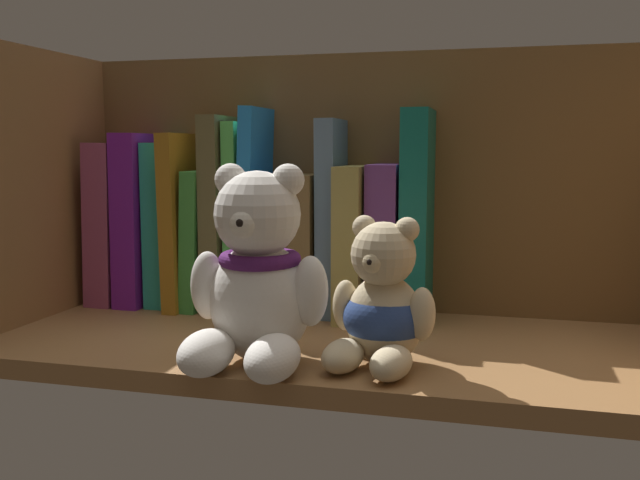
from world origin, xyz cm
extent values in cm
cube|color=olive|center=(0.00, 0.00, 1.00)|extent=(71.61, 29.67, 2.00)
cube|color=brown|center=(0.00, 15.43, 16.61)|extent=(74.01, 1.20, 33.21)
cube|color=olive|center=(-36.61, 0.00, 16.61)|extent=(1.60, 32.07, 33.21)
cube|color=#903F66|center=(-32.53, 12.32, 12.25)|extent=(4.08, 12.13, 20.59)
cube|color=#69198E|center=(-28.76, 12.32, 12.84)|extent=(3.56, 12.23, 21.72)
cube|color=teal|center=(-25.27, 12.32, 12.26)|extent=(2.99, 10.03, 20.51)
cube|color=#926219|center=(-22.48, 12.32, 12.82)|extent=(2.24, 14.13, 21.66)
cube|color=#347E33|center=(-20.19, 12.32, 10.56)|extent=(2.63, 12.54, 17.18)
cube|color=brown|center=(-17.65, 12.32, 13.86)|extent=(2.40, 11.75, 23.73)
cube|color=#4DB64B|center=(-15.30, 12.32, 13.49)|extent=(1.62, 10.07, 22.97)
cube|color=blue|center=(-13.29, 12.32, 14.34)|extent=(2.68, 11.23, 24.73)
cube|color=navy|center=(-10.30, 12.32, 10.35)|extent=(3.85, 13.73, 16.74)
cube|color=brown|center=(-6.64, 12.32, 10.39)|extent=(3.05, 11.65, 16.77)
cube|color=slate|center=(-3.66, 12.32, 13.60)|extent=(2.37, 10.10, 23.22)
cube|color=olive|center=(-0.68, 12.32, 10.91)|extent=(3.07, 14.97, 17.83)
cube|color=#5D3072|center=(2.94, 12.32, 11.02)|extent=(3.48, 12.21, 18.04)
cube|color=#105F56|center=(6.53, 12.32, 14.10)|extent=(3.04, 12.06, 24.21)
ellipsoid|color=white|center=(-5.55, -8.96, 7.60)|extent=(9.52, 8.74, 11.20)
sphere|color=white|center=(-5.56, -9.52, 15.84)|extent=(7.96, 7.96, 7.96)
sphere|color=white|center=(-8.33, -8.91, 18.94)|extent=(2.99, 2.99, 2.99)
sphere|color=white|center=(-2.76, -9.00, 18.94)|extent=(2.99, 2.99, 2.99)
sphere|color=white|center=(-5.60, -12.34, 15.36)|extent=(2.99, 2.99, 2.99)
sphere|color=black|center=(-5.62, -13.39, 15.44)|extent=(1.05, 1.05, 1.05)
ellipsoid|color=white|center=(-8.71, -14.23, 3.99)|extent=(4.60, 7.54, 3.98)
ellipsoid|color=white|center=(-2.56, -14.33, 3.99)|extent=(4.60, 7.54, 3.98)
ellipsoid|color=white|center=(-10.60, -9.44, 9.00)|extent=(3.29, 3.29, 6.47)
ellipsoid|color=white|center=(-0.52, -9.60, 9.00)|extent=(3.29, 3.29, 6.47)
torus|color=#531C60|center=(-5.55, -8.96, 11.63)|extent=(7.65, 7.65, 1.43)
ellipsoid|color=beige|center=(5.84, -7.14, 6.17)|extent=(7.09, 6.51, 8.34)
sphere|color=beige|center=(5.75, -7.55, 12.31)|extent=(5.93, 5.93, 5.93)
sphere|color=beige|center=(3.81, -6.68, 14.62)|extent=(2.22, 2.22, 2.22)
sphere|color=beige|center=(7.86, -7.60, 14.62)|extent=(2.22, 2.22, 2.22)
sphere|color=beige|center=(5.28, -9.60, 11.95)|extent=(2.22, 2.22, 2.22)
sphere|color=black|center=(5.10, -10.36, 12.01)|extent=(0.78, 0.78, 0.78)
ellipsoid|color=beige|center=(2.72, -10.49, 3.48)|extent=(4.49, 6.17, 2.97)
ellipsoid|color=beige|center=(7.19, -11.51, 3.48)|extent=(4.49, 6.17, 2.97)
ellipsoid|color=beige|center=(2.08, -6.71, 7.21)|extent=(2.89, 2.89, 4.82)
ellipsoid|color=beige|center=(9.41, -8.38, 7.21)|extent=(2.89, 2.89, 4.82)
ellipsoid|color=navy|center=(5.84, -7.14, 6.38)|extent=(7.68, 7.09, 5.84)
camera|label=1|loc=(16.23, -69.61, 21.63)|focal=39.50mm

